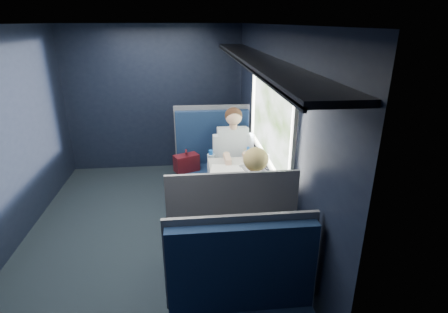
{
  "coord_description": "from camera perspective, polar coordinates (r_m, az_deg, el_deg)",
  "views": [
    {
      "loc": [
        0.53,
        -3.53,
        2.33
      ],
      "look_at": [
        0.9,
        0.0,
        0.95
      ],
      "focal_mm": 28.0,
      "sensor_mm": 36.0,
      "label": 1
    }
  ],
  "objects": [
    {
      "name": "woman",
      "position": [
        3.29,
        4.79,
        -7.93
      ],
      "size": [
        0.53,
        0.56,
        1.32
      ],
      "color": "black",
      "rests_on": "ground"
    },
    {
      "name": "papers",
      "position": [
        3.81,
        1.11,
        -3.35
      ],
      "size": [
        0.58,
        0.76,
        0.01
      ],
      "primitive_type": "cube",
      "rotation": [
        0.0,
        0.0,
        -0.17
      ],
      "color": "white",
      "rests_on": "table"
    },
    {
      "name": "room_shell",
      "position": [
        3.67,
        -13.87,
        7.18
      ],
      "size": [
        3.0,
        4.4,
        2.4
      ],
      "color": "black",
      "rests_on": "ground"
    },
    {
      "name": "seat_bay_far",
      "position": [
        3.29,
        0.74,
        -14.38
      ],
      "size": [
        1.04,
        0.62,
        1.26
      ],
      "color": "#0C1A36",
      "rests_on": "ground"
    },
    {
      "name": "cup",
      "position": [
        4.18,
        3.68,
        -0.47
      ],
      "size": [
        0.07,
        0.07,
        0.09
      ],
      "primitive_type": "cylinder",
      "color": "white",
      "rests_on": "table"
    },
    {
      "name": "table",
      "position": [
        3.93,
        1.92,
        -3.82
      ],
      "size": [
        0.62,
        1.0,
        0.74
      ],
      "color": "#54565E",
      "rests_on": "ground"
    },
    {
      "name": "man",
      "position": [
        4.56,
        1.59,
        0.55
      ],
      "size": [
        0.53,
        0.56,
        1.32
      ],
      "color": "black",
      "rests_on": "ground"
    },
    {
      "name": "bottle_small",
      "position": [
        4.13,
        3.94,
        -0.0
      ],
      "size": [
        0.06,
        0.06,
        0.21
      ],
      "color": "silver",
      "rests_on": "table"
    },
    {
      "name": "ground",
      "position": [
        4.27,
        -12.41,
        -12.51
      ],
      "size": [
        2.8,
        4.2,
        0.01
      ],
      "primitive_type": "cube",
      "color": "black"
    },
    {
      "name": "seat_row_front",
      "position": [
        5.67,
        -2.39,
        1.45
      ],
      "size": [
        1.04,
        0.51,
        1.16
      ],
      "color": "#0C1A36",
      "rests_on": "ground"
    },
    {
      "name": "laptop",
      "position": [
        4.0,
        5.64,
        -1.28
      ],
      "size": [
        0.32,
        0.36,
        0.23
      ],
      "color": "silver",
      "rests_on": "table"
    },
    {
      "name": "seat_bay_near",
      "position": [
        4.81,
        -1.83,
        -2.16
      ],
      "size": [
        1.07,
        0.62,
        1.26
      ],
      "color": "#0C1A36",
      "rests_on": "ground"
    }
  ]
}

